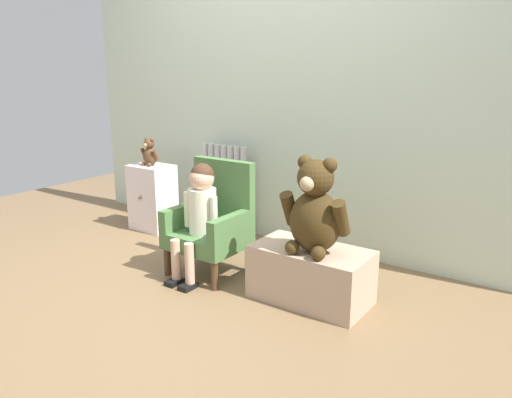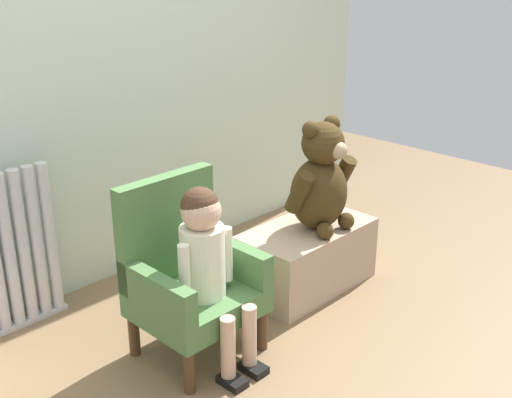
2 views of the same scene
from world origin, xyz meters
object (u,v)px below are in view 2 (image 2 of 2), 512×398
object	(u,v)px
radiator	(9,254)
child_armchair	(188,275)
low_bench	(307,257)
child_figure	(206,253)
large_teddy_bear	(321,181)

from	to	relation	value
radiator	child_armchair	size ratio (longest dim) A/B	0.98
child_armchair	low_bench	xyz separation A→B (m)	(0.71, -0.01, -0.17)
radiator	child_armchair	bearing A→B (deg)	-57.07
low_bench	child_figure	bearing A→B (deg)	-171.91
child_figure	low_bench	bearing A→B (deg)	8.09
radiator	child_figure	world-z (taller)	child_figure
child_armchair	radiator	bearing A→B (deg)	122.93
low_bench	child_armchair	bearing A→B (deg)	178.89
child_figure	large_teddy_bear	bearing A→B (deg)	4.87
radiator	child_figure	distance (m)	0.87
radiator	low_bench	size ratio (longest dim) A/B	1.08
large_teddy_bear	child_figure	bearing A→B (deg)	-175.13
child_figure	large_teddy_bear	xyz separation A→B (m)	(0.74, 0.06, 0.07)
child_armchair	large_teddy_bear	world-z (taller)	large_teddy_bear
radiator	child_armchair	world-z (taller)	child_armchair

